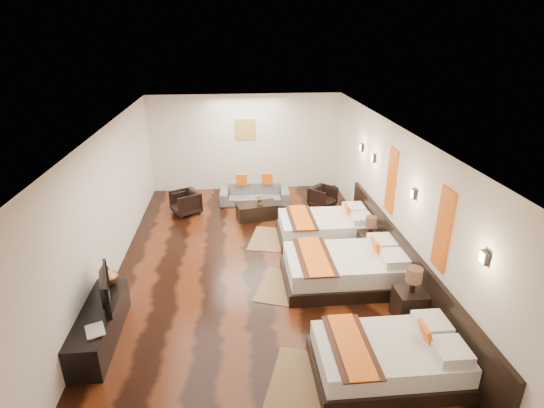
{
  "coord_description": "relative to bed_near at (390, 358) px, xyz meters",
  "views": [
    {
      "loc": [
        -0.36,
        -7.35,
        4.49
      ],
      "look_at": [
        0.4,
        0.78,
        1.1
      ],
      "focal_mm": 28.02,
      "sensor_mm": 36.0,
      "label": 1
    }
  ],
  "objects": [
    {
      "name": "bed_near",
      "position": [
        0.0,
        0.0,
        0.0
      ],
      "size": [
        2.07,
        1.3,
        0.79
      ],
      "color": "black",
      "rests_on": "floor"
    },
    {
      "name": "ceiling",
      "position": [
        -1.7,
        2.92,
        2.53
      ],
      "size": [
        5.5,
        9.5,
        0.01
      ],
      "primitive_type": "cube",
      "color": "white",
      "rests_on": "floor"
    },
    {
      "name": "bed_mid",
      "position": [
        0.0,
        2.32,
        0.03
      ],
      "size": [
        2.33,
        1.47,
        0.89
      ],
      "color": "black",
      "rests_on": "floor"
    },
    {
      "name": "nightstand_b",
      "position": [
        0.75,
        3.33,
        0.04
      ],
      "size": [
        0.44,
        0.44,
        0.88
      ],
      "color": "black",
      "rests_on": "floor"
    },
    {
      "name": "coffee_table",
      "position": [
        -1.52,
        5.42,
        -0.07
      ],
      "size": [
        1.08,
        0.68,
        0.4
      ],
      "primitive_type": "cube",
      "rotation": [
        0.0,
        0.0,
        0.19
      ],
      "color": "black",
      "rests_on": "floor"
    },
    {
      "name": "armchair_left",
      "position": [
        -3.34,
        5.91,
        0.03
      ],
      "size": [
        0.9,
        0.89,
        0.61
      ],
      "primitive_type": "imported",
      "rotation": [
        0.0,
        0.0,
        -1.06
      ],
      "color": "black",
      "rests_on": "floor"
    },
    {
      "name": "sconce_near",
      "position": [
        1.01,
        -0.08,
        1.58
      ],
      "size": [
        0.07,
        0.12,
        0.18
      ],
      "color": "black",
      "rests_on": "right_wall"
    },
    {
      "name": "bed_far",
      "position": [
        0.0,
        4.17,
        0.01
      ],
      "size": [
        2.14,
        1.35,
        0.82
      ],
      "color": "black",
      "rests_on": "floor"
    },
    {
      "name": "floor",
      "position": [
        -1.7,
        2.92,
        -0.27
      ],
      "size": [
        5.5,
        9.5,
        0.01
      ],
      "primitive_type": "cube",
      "color": "black",
      "rests_on": "ground"
    },
    {
      "name": "orange_panel_b",
      "position": [
        1.03,
        3.22,
        1.43
      ],
      "size": [
        0.04,
        0.4,
        1.3
      ],
      "primitive_type": "cube",
      "color": "#D86014",
      "rests_on": "right_wall"
    },
    {
      "name": "jute_mat_far",
      "position": [
        -1.34,
        4.25,
        -0.26
      ],
      "size": [
        1.03,
        1.35,
        0.01
      ],
      "primitive_type": "cube",
      "rotation": [
        0.0,
        0.0,
        -0.25
      ],
      "color": "olive",
      "rests_on": "floor"
    },
    {
      "name": "sconce_mid",
      "position": [
        1.01,
        2.12,
        1.58
      ],
      "size": [
        0.07,
        0.12,
        0.18
      ],
      "color": "black",
      "rests_on": "right_wall"
    },
    {
      "name": "gold_artwork",
      "position": [
        -1.7,
        7.65,
        1.53
      ],
      "size": [
        0.6,
        0.04,
        0.6
      ],
      "primitive_type": "cube",
      "color": "#AD873F",
      "rests_on": "back_wall"
    },
    {
      "name": "right_wall",
      "position": [
        1.05,
        2.92,
        1.13
      ],
      "size": [
        0.01,
        9.5,
        2.8
      ],
      "primitive_type": "cube",
      "color": "silver",
      "rests_on": "floor"
    },
    {
      "name": "book",
      "position": [
        -4.2,
        0.54,
        0.29
      ],
      "size": [
        0.35,
        0.4,
        0.03
      ],
      "primitive_type": "imported",
      "rotation": [
        0.0,
        0.0,
        0.41
      ],
      "color": "black",
      "rests_on": "tv_console"
    },
    {
      "name": "figurine",
      "position": [
        -4.2,
        1.81,
        0.44
      ],
      "size": [
        0.33,
        0.33,
        0.32
      ],
      "primitive_type": "imported",
      "rotation": [
        0.0,
        0.0,
        0.05
      ],
      "color": "brown",
      "rests_on": "tv_console"
    },
    {
      "name": "jute_mat_near",
      "position": [
        -1.28,
        -0.04,
        -0.26
      ],
      "size": [
        1.08,
        1.37,
        0.01
      ],
      "primitive_type": "cube",
      "rotation": [
        0.0,
        0.0,
        -0.31
      ],
      "color": "olive",
      "rests_on": "floor"
    },
    {
      "name": "armchair_right",
      "position": [
        0.3,
        6.03,
        0.01
      ],
      "size": [
        0.86,
        0.86,
        0.56
      ],
      "primitive_type": "imported",
      "rotation": [
        0.0,
        0.0,
        0.75
      ],
      "color": "black",
      "rests_on": "floor"
    },
    {
      "name": "nightstand_a",
      "position": [
        0.75,
        1.15,
        0.07
      ],
      "size": [
        0.49,
        0.49,
        0.97
      ],
      "color": "black",
      "rests_on": "floor"
    },
    {
      "name": "back_wall",
      "position": [
        -1.7,
        7.67,
        1.13
      ],
      "size": [
        5.5,
        0.01,
        2.8
      ],
      "primitive_type": "cube",
      "color": "silver",
      "rests_on": "floor"
    },
    {
      "name": "orange_panel_a",
      "position": [
        1.03,
        1.02,
        1.43
      ],
      "size": [
        0.04,
        0.4,
        1.3
      ],
      "primitive_type": "cube",
      "color": "#D86014",
      "rests_on": "right_wall"
    },
    {
      "name": "table_plant",
      "position": [
        -1.44,
        5.34,
        0.26
      ],
      "size": [
        0.24,
        0.21,
        0.27
      ],
      "primitive_type": "imported",
      "rotation": [
        0.0,
        0.0,
        -0.0
      ],
      "color": "#346321",
      "rests_on": "coffee_table"
    },
    {
      "name": "sconce_far",
      "position": [
        1.01,
        4.32,
        1.58
      ],
      "size": [
        0.07,
        0.12,
        0.18
      ],
      "color": "black",
      "rests_on": "right_wall"
    },
    {
      "name": "left_wall",
      "position": [
        -4.45,
        2.92,
        1.13
      ],
      "size": [
        0.01,
        9.5,
        2.8
      ],
      "primitive_type": "cube",
      "color": "silver",
      "rests_on": "floor"
    },
    {
      "name": "headboard_panel",
      "position": [
        1.01,
        2.12,
        0.18
      ],
      "size": [
        0.08,
        6.6,
        0.9
      ],
      "primitive_type": "cube",
      "color": "black",
      "rests_on": "floor"
    },
    {
      "name": "tv",
      "position": [
        -4.15,
        1.24,
        0.55
      ],
      "size": [
        0.38,
        0.93,
        0.54
      ],
      "primitive_type": "imported",
      "rotation": [
        0.0,
        0.0,
        1.85
      ],
      "color": "black",
      "rests_on": "tv_console"
    },
    {
      "name": "sofa",
      "position": [
        -1.52,
        6.47,
        0.0
      ],
      "size": [
        1.91,
        0.83,
        0.55
      ],
      "primitive_type": "imported",
      "rotation": [
        0.0,
        0.0,
        -0.05
      ],
      "color": "slate",
      "rests_on": "floor"
    },
    {
      "name": "tv_console",
      "position": [
        -4.2,
        1.08,
        0.0
      ],
      "size": [
        0.5,
        1.8,
        0.55
      ],
      "primitive_type": "cube",
      "color": "black",
      "rests_on": "floor"
    },
    {
      "name": "jute_mat_mid",
      "position": [
        -1.28,
        2.3,
        -0.26
      ],
      "size": [
        1.1,
        1.38,
        0.01
      ],
      "primitive_type": "cube",
      "rotation": [
        0.0,
        0.0,
        -0.34
      ],
      "color": "olive",
      "rests_on": "floor"
    },
    {
      "name": "sconce_lounge",
      "position": [
        1.01,
        5.22,
        1.58
      ],
      "size": [
        0.07,
        0.12,
        0.18
      ],
      "color": "black",
      "rests_on": "right_wall"
    }
  ]
}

